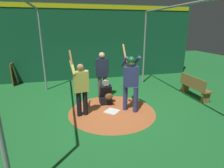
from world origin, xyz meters
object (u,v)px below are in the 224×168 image
batter (131,79)px  bench (194,87)px  catcher (106,95)px  visitor (81,86)px  bat_rack (14,74)px  umpire (102,73)px  home_plate (112,111)px

batter → bench: batter is taller
catcher → visitor: size_ratio=0.45×
bat_rack → bench: bearing=63.8°
umpire → visitor: size_ratio=0.88×
batter → bench: 2.95m
home_plate → visitor: 1.34m
bench → bat_rack: bearing=-116.2°
umpire → bench: size_ratio=1.23×
catcher → bat_rack: bat_rack is taller
visitor → bench: bearing=85.9°
batter → umpire: (-1.39, -0.65, -0.10)m
umpire → bench: (0.84, 3.47, -0.57)m
umpire → catcher: bearing=-0.3°
batter → bat_rack: batter is taller
catcher → bench: size_ratio=0.63×
bat_rack → bench: 8.06m
visitor → batter: bearing=77.4°
catcher → bench: (0.20, 3.47, 0.08)m
batter → bench: size_ratio=1.48×
batter → home_plate: bearing=-96.3°
home_plate → catcher: catcher is taller
home_plate → bench: bench is taller
batter → bench: bearing=101.1°
catcher → bat_rack: size_ratio=0.87×
batter → bat_rack: (-4.11, -4.41, -0.61)m
home_plate → batter: (0.07, 0.59, 1.09)m
catcher → home_plate: bearing=5.2°
home_plate → bench: (-0.49, 3.41, 0.42)m
home_plate → batter: bearing=83.7°
batter → catcher: size_ratio=2.35×
catcher → visitor: (0.69, -0.90, 0.59)m
home_plate → catcher: (-0.68, -0.06, 0.34)m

